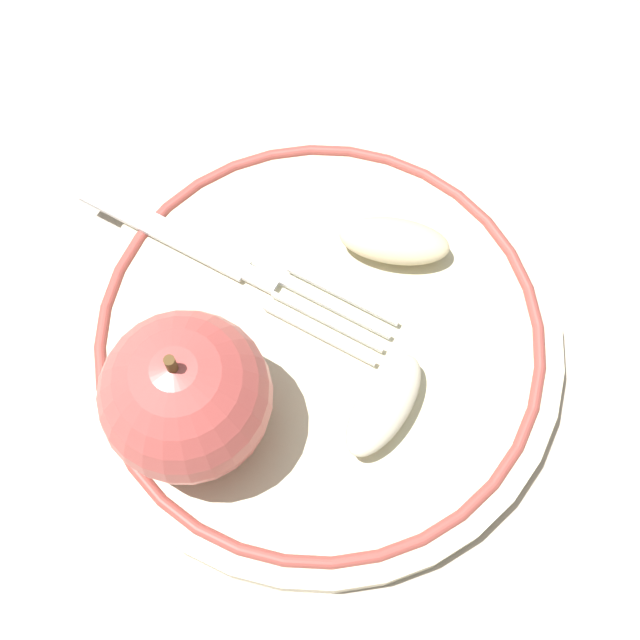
{
  "coord_description": "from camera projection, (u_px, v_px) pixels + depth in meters",
  "views": [
    {
      "loc": [
        -0.04,
        0.15,
        0.43
      ],
      "look_at": [
        -0.01,
        -0.01,
        0.04
      ],
      "focal_mm": 50.0,
      "sensor_mm": 36.0,
      "label": 1
    }
  ],
  "objects": [
    {
      "name": "apple_slice_back",
      "position": [
        384.0,
        405.0,
        0.42
      ],
      "size": [
        0.04,
        0.06,
        0.02
      ],
      "primitive_type": "ellipsoid",
      "rotation": [
        0.0,
        0.0,
        1.17
      ],
      "color": "beige",
      "rests_on": "plate"
    },
    {
      "name": "plate",
      "position": [
        320.0,
        341.0,
        0.45
      ],
      "size": [
        0.24,
        0.24,
        0.02
      ],
      "color": "beige",
      "rests_on": "ground_plane"
    },
    {
      "name": "apple_red_whole",
      "position": [
        186.0,
        397.0,
        0.39
      ],
      "size": [
        0.08,
        0.08,
        0.09
      ],
      "color": "#C54F4B",
      "rests_on": "plate"
    },
    {
      "name": "fork",
      "position": [
        222.0,
        260.0,
        0.45
      ],
      "size": [
        0.17,
        0.08,
        0.0
      ],
      "rotation": [
        0.0,
        0.0,
        2.78
      ],
      "color": "silver",
      "rests_on": "plate"
    },
    {
      "name": "ground_plane",
      "position": [
        288.0,
        364.0,
        0.45
      ],
      "size": [
        2.0,
        2.0,
        0.0
      ],
      "primitive_type": "plane",
      "color": "#B6A694"
    },
    {
      "name": "apple_slice_front",
      "position": [
        394.0,
        241.0,
        0.45
      ],
      "size": [
        0.06,
        0.03,
        0.02
      ],
      "primitive_type": "ellipsoid",
      "rotation": [
        0.0,
        0.0,
        6.27
      ],
      "color": "beige",
      "rests_on": "plate"
    }
  ]
}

